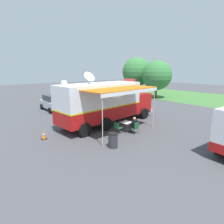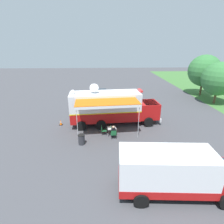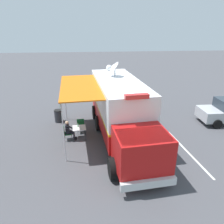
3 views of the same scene
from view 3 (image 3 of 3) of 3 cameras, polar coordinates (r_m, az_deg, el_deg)
ground_plane at (r=14.05m, az=1.59°, el=-5.35°), size 100.00×100.00×0.00m
lot_stripe at (r=12.66m, az=19.81°, el=-10.09°), size 0.51×4.79×0.01m
command_truck at (r=12.59m, az=2.27°, el=0.98°), size 5.47×9.66×4.53m
folding_table at (r=13.13m, az=-8.92°, el=-4.41°), size 0.86×0.86×0.73m
water_bottle at (r=13.17m, az=-9.24°, el=-3.56°), size 0.07×0.07×0.22m
folding_chair_at_table at (r=13.16m, az=-12.39°, el=-5.39°), size 0.52×0.52×0.87m
folding_chair_beside_table at (r=13.96m, az=-8.51°, el=-3.45°), size 0.52×0.52×0.87m
seated_responder at (r=13.09m, az=-11.61°, el=-4.80°), size 0.68×0.58×1.25m
trash_bin at (r=15.82m, az=-14.38°, el=-1.01°), size 0.57×0.57×0.91m
traffic_cone at (r=18.30m, az=-0.65°, el=2.27°), size 0.36×0.36×0.58m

